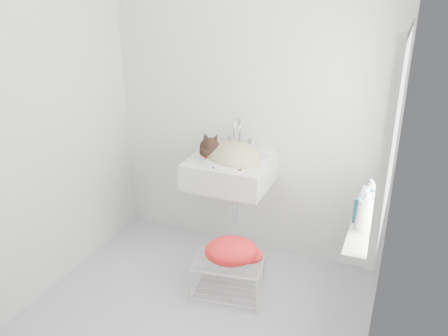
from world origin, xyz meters
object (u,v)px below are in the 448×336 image
at_px(sink, 230,159).
at_px(wire_rack, 228,276).
at_px(cat, 231,155).
at_px(bottle_c, 368,210).
at_px(bottle_a, 363,230).
at_px(bottle_b, 365,224).

distance_m(sink, wire_rack, 0.84).
height_order(sink, cat, cat).
bearing_deg(bottle_c, bottle_a, -90.00).
xyz_separation_m(cat, bottle_b, (1.03, -0.61, -0.04)).
height_order(sink, wire_rack, sink).
distance_m(bottle_b, bottle_c, 0.18).
xyz_separation_m(sink, wire_rack, (0.16, -0.44, -0.70)).
height_order(bottle_a, bottle_b, bottle_b).
bearing_deg(bottle_b, bottle_a, -90.00).
bearing_deg(bottle_c, bottle_b, -90.00).
xyz_separation_m(sink, bottle_a, (1.04, -0.70, 0.00)).
xyz_separation_m(bottle_a, bottle_c, (0.00, 0.25, 0.00)).
height_order(bottle_b, bottle_c, bottle_b).
bearing_deg(wire_rack, bottle_a, -16.54).
height_order(sink, bottle_a, sink).
height_order(cat, bottle_b, cat).
xyz_separation_m(cat, bottle_c, (1.03, -0.43, -0.04)).
bearing_deg(bottle_c, sink, 156.81).
relative_size(sink, bottle_a, 2.83).
relative_size(cat, wire_rack, 0.99).
height_order(cat, bottle_c, cat).
relative_size(cat, bottle_a, 2.15).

